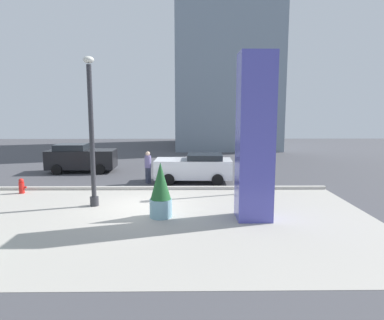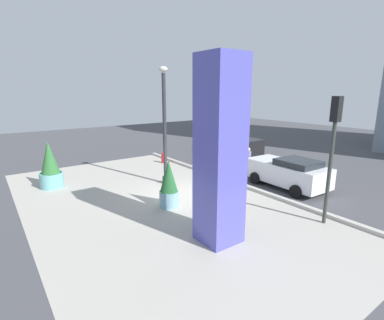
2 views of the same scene
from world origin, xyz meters
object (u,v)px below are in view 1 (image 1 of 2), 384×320
at_px(traffic_light_far_side, 268,127).
at_px(fire_hydrant, 22,186).
at_px(car_curb_west, 195,168).
at_px(potted_plant_near_right, 161,191).
at_px(pedestrian_on_sidewalk, 148,166).
at_px(car_passing_lane, 81,158).
at_px(art_pillar_blue, 255,138).
at_px(lamp_post, 92,135).

bearing_deg(traffic_light_far_side, fire_hydrant, -179.48).
xyz_separation_m(traffic_light_far_side, car_curb_west, (-3.50, 2.46, -2.38)).
xyz_separation_m(potted_plant_near_right, fire_hydrant, (-7.10, 3.88, -0.64)).
xyz_separation_m(potted_plant_near_right, pedestrian_on_sidewalk, (-1.17, 6.15, -0.01)).
bearing_deg(car_curb_west, potted_plant_near_right, -102.35).
height_order(car_passing_lane, pedestrian_on_sidewalk, car_passing_lane).
height_order(art_pillar_blue, car_passing_lane, art_pillar_blue).
distance_m(car_curb_west, pedestrian_on_sidewalk, 2.61).
height_order(lamp_post, car_curb_west, lamp_post).
relative_size(potted_plant_near_right, car_passing_lane, 0.49).
bearing_deg(car_passing_lane, fire_hydrant, -100.93).
xyz_separation_m(art_pillar_blue, fire_hydrant, (-10.58, 4.06, -2.68)).
height_order(art_pillar_blue, fire_hydrant, art_pillar_blue).
bearing_deg(car_passing_lane, traffic_light_far_side, -27.91).
height_order(art_pillar_blue, potted_plant_near_right, art_pillar_blue).
bearing_deg(art_pillar_blue, car_passing_lane, 133.57).
xyz_separation_m(lamp_post, car_passing_lane, (-3.01, 8.15, -2.08)).
distance_m(traffic_light_far_side, car_passing_lane, 12.51).
bearing_deg(fire_hydrant, car_passing_lane, 79.07).
distance_m(lamp_post, traffic_light_far_side, 8.22).
xyz_separation_m(potted_plant_near_right, traffic_light_far_side, (4.91, 3.99, 2.21)).
bearing_deg(car_curb_west, lamp_post, -131.99).
relative_size(potted_plant_near_right, car_curb_west, 0.49).
relative_size(art_pillar_blue, fire_hydrant, 8.13).
height_order(lamp_post, traffic_light_far_side, lamp_post).
bearing_deg(car_curb_west, pedestrian_on_sidewalk, -173.34).
relative_size(potted_plant_near_right, pedestrian_on_sidewalk, 1.19).
xyz_separation_m(art_pillar_blue, pedestrian_on_sidewalk, (-4.66, 6.33, -2.05)).
height_order(fire_hydrant, car_curb_west, car_curb_west).
bearing_deg(fire_hydrant, art_pillar_blue, -21.00).
distance_m(lamp_post, fire_hydrant, 5.42).
height_order(potted_plant_near_right, traffic_light_far_side, traffic_light_far_side).
distance_m(art_pillar_blue, potted_plant_near_right, 4.04).
xyz_separation_m(lamp_post, potted_plant_near_right, (2.95, -1.60, -2.01)).
relative_size(car_curb_west, pedestrian_on_sidewalk, 2.43).
relative_size(fire_hydrant, pedestrian_on_sidewalk, 0.42).
height_order(potted_plant_near_right, pedestrian_on_sidewalk, potted_plant_near_right).
bearing_deg(fire_hydrant, car_curb_west, 16.82).
height_order(potted_plant_near_right, car_curb_west, potted_plant_near_right).
xyz_separation_m(fire_hydrant, traffic_light_far_side, (12.01, 0.11, 2.85)).
distance_m(fire_hydrant, car_passing_lane, 6.00).
height_order(lamp_post, fire_hydrant, lamp_post).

